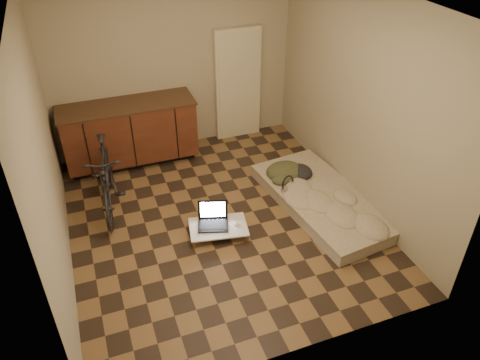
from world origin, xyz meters
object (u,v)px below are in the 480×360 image
object	(u,v)px
futon	(322,200)
laptop	(213,220)
lap_desk	(218,227)
bicycle	(106,174)

from	to	relation	value
futon	laptop	world-z (taller)	laptop
futon	laptop	size ratio (longest dim) A/B	4.99
lap_desk	laptop	size ratio (longest dim) A/B	1.74
lap_desk	laptop	xyz separation A→B (m)	(-0.04, 0.08, 0.06)
bicycle	futon	size ratio (longest dim) A/B	0.71
futon	lap_desk	distance (m)	1.40
lap_desk	futon	bearing A→B (deg)	12.84
bicycle	lap_desk	size ratio (longest dim) A/B	2.04
bicycle	laptop	size ratio (longest dim) A/B	3.55
bicycle	laptop	world-z (taller)	bicycle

